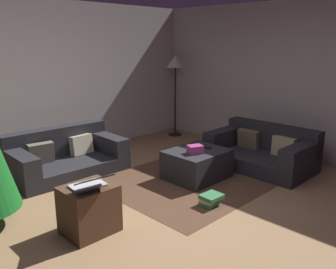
{
  "coord_description": "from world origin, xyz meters",
  "views": [
    {
      "loc": [
        -2.63,
        -2.52,
        1.93
      ],
      "look_at": [
        0.56,
        0.7,
        0.75
      ],
      "focal_mm": 38.25,
      "sensor_mm": 36.0,
      "label": 1
    }
  ],
  "objects_px": {
    "gift_box": "(195,149)",
    "book_stack": "(210,200)",
    "side_table": "(89,209)",
    "corner_lamp": "(175,68)",
    "couch_left": "(64,156)",
    "tv_remote": "(206,148)",
    "couch_right": "(263,151)",
    "laptop": "(90,183)",
    "ottoman": "(197,164)"
  },
  "relations": [
    {
      "from": "gift_box",
      "to": "tv_remote",
      "type": "xyz_separation_m",
      "value": [
        0.29,
        0.05,
        -0.05
      ]
    },
    {
      "from": "book_stack",
      "to": "corner_lamp",
      "type": "xyz_separation_m",
      "value": [
        2.12,
        2.66,
        1.34
      ]
    },
    {
      "from": "gift_box",
      "to": "corner_lamp",
      "type": "relative_size",
      "value": 0.12
    },
    {
      "from": "ottoman",
      "to": "laptop",
      "type": "height_order",
      "value": "laptop"
    },
    {
      "from": "ottoman",
      "to": "laptop",
      "type": "distance_m",
      "value": 2.01
    },
    {
      "from": "laptop",
      "to": "couch_right",
      "type": "bearing_deg",
      "value": -2.48
    },
    {
      "from": "book_stack",
      "to": "corner_lamp",
      "type": "bearing_deg",
      "value": 51.38
    },
    {
      "from": "gift_box",
      "to": "laptop",
      "type": "xyz_separation_m",
      "value": [
        -1.83,
        -0.21,
        0.08
      ]
    },
    {
      "from": "couch_left",
      "to": "book_stack",
      "type": "distance_m",
      "value": 2.4
    },
    {
      "from": "side_table",
      "to": "laptop",
      "type": "height_order",
      "value": "laptop"
    },
    {
      "from": "gift_box",
      "to": "book_stack",
      "type": "height_order",
      "value": "gift_box"
    },
    {
      "from": "couch_right",
      "to": "ottoman",
      "type": "distance_m",
      "value": 1.2
    },
    {
      "from": "couch_right",
      "to": "ottoman",
      "type": "height_order",
      "value": "couch_right"
    },
    {
      "from": "couch_left",
      "to": "gift_box",
      "type": "xyz_separation_m",
      "value": [
        1.11,
        -1.65,
        0.23
      ]
    },
    {
      "from": "gift_box",
      "to": "laptop",
      "type": "distance_m",
      "value": 1.85
    },
    {
      "from": "gift_box",
      "to": "corner_lamp",
      "type": "distance_m",
      "value": 2.78
    },
    {
      "from": "tv_remote",
      "to": "book_stack",
      "type": "relative_size",
      "value": 0.58
    },
    {
      "from": "side_table",
      "to": "corner_lamp",
      "type": "height_order",
      "value": "corner_lamp"
    },
    {
      "from": "couch_left",
      "to": "couch_right",
      "type": "xyz_separation_m",
      "value": [
        2.36,
        -1.99,
        0.0
      ]
    },
    {
      "from": "couch_left",
      "to": "corner_lamp",
      "type": "height_order",
      "value": "corner_lamp"
    },
    {
      "from": "couch_right",
      "to": "corner_lamp",
      "type": "xyz_separation_m",
      "value": [
        0.43,
        2.35,
        1.16
      ]
    },
    {
      "from": "couch_left",
      "to": "ottoman",
      "type": "relative_size",
      "value": 1.99
    },
    {
      "from": "ottoman",
      "to": "side_table",
      "type": "xyz_separation_m",
      "value": [
        -1.95,
        -0.21,
        0.04
      ]
    },
    {
      "from": "laptop",
      "to": "side_table",
      "type": "bearing_deg",
      "value": 82.84
    },
    {
      "from": "tv_remote",
      "to": "corner_lamp",
      "type": "bearing_deg",
      "value": 39.29
    },
    {
      "from": "couch_left",
      "to": "tv_remote",
      "type": "bearing_deg",
      "value": 133.15
    },
    {
      "from": "ottoman",
      "to": "corner_lamp",
      "type": "relative_size",
      "value": 0.51
    },
    {
      "from": "side_table",
      "to": "laptop",
      "type": "bearing_deg",
      "value": -97.16
    },
    {
      "from": "couch_right",
      "to": "ottoman",
      "type": "xyz_separation_m",
      "value": [
        -1.12,
        0.41,
        -0.04
      ]
    },
    {
      "from": "side_table",
      "to": "corner_lamp",
      "type": "xyz_separation_m",
      "value": [
        3.5,
        2.16,
        1.16
      ]
    },
    {
      "from": "tv_remote",
      "to": "book_stack",
      "type": "distance_m",
      "value": 1.07
    },
    {
      "from": "tv_remote",
      "to": "couch_left",
      "type": "bearing_deg",
      "value": 115.63
    },
    {
      "from": "couch_right",
      "to": "side_table",
      "type": "distance_m",
      "value": 3.08
    },
    {
      "from": "couch_left",
      "to": "laptop",
      "type": "bearing_deg",
      "value": 70.82
    },
    {
      "from": "couch_right",
      "to": "book_stack",
      "type": "height_order",
      "value": "couch_right"
    },
    {
      "from": "ottoman",
      "to": "gift_box",
      "type": "distance_m",
      "value": 0.3
    },
    {
      "from": "book_stack",
      "to": "corner_lamp",
      "type": "height_order",
      "value": "corner_lamp"
    },
    {
      "from": "couch_left",
      "to": "corner_lamp",
      "type": "bearing_deg",
      "value": -170.67
    },
    {
      "from": "couch_left",
      "to": "side_table",
      "type": "xyz_separation_m",
      "value": [
        -0.71,
        -1.8,
        0.0
      ]
    },
    {
      "from": "couch_right",
      "to": "book_stack",
      "type": "xyz_separation_m",
      "value": [
        -1.7,
        -0.31,
        -0.18
      ]
    },
    {
      "from": "book_stack",
      "to": "corner_lamp",
      "type": "relative_size",
      "value": 0.17
    },
    {
      "from": "ottoman",
      "to": "gift_box",
      "type": "relative_size",
      "value": 4.19
    },
    {
      "from": "ottoman",
      "to": "book_stack",
      "type": "xyz_separation_m",
      "value": [
        -0.57,
        -0.71,
        -0.13
      ]
    },
    {
      "from": "tv_remote",
      "to": "side_table",
      "type": "distance_m",
      "value": 2.13
    },
    {
      "from": "book_stack",
      "to": "couch_left",
      "type": "bearing_deg",
      "value": 106.15
    },
    {
      "from": "couch_right",
      "to": "laptop",
      "type": "xyz_separation_m",
      "value": [
        -3.08,
        0.13,
        0.31
      ]
    },
    {
      "from": "side_table",
      "to": "laptop",
      "type": "relative_size",
      "value": 1.23
    },
    {
      "from": "couch_left",
      "to": "side_table",
      "type": "bearing_deg",
      "value": 70.39
    },
    {
      "from": "couch_right",
      "to": "corner_lamp",
      "type": "relative_size",
      "value": 0.94
    },
    {
      "from": "couch_right",
      "to": "laptop",
      "type": "distance_m",
      "value": 3.1
    }
  ]
}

